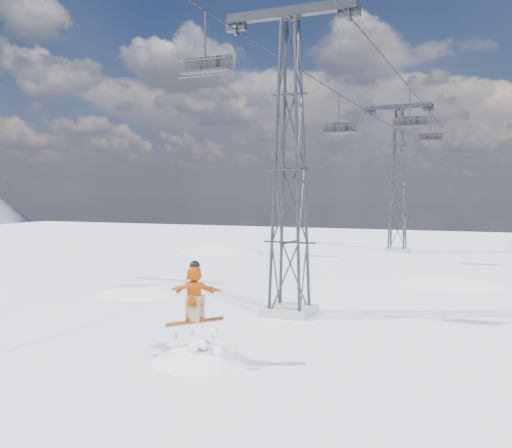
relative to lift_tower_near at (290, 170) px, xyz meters
The scene contains 10 objects.
ground 9.72m from the lift_tower_near, 95.71° to the right, with size 120.00×120.00×0.00m, color white.
snow_terrain 20.81m from the lift_tower_near, 112.81° to the left, with size 39.00×37.00×22.00m.
lift_tower_near is the anchor object (origin of this frame).
lift_tower_far 25.00m from the lift_tower_near, 90.00° to the left, with size 5.20×1.80×11.43m.
haul_cables 12.70m from the lift_tower_near, 90.00° to the left, with size 4.46×51.00×0.06m.
snowboarder_jump 9.69m from the lift_tower_near, 92.09° to the right, with size 4.40×4.40×6.75m.
lift_chair_near 4.83m from the lift_tower_near, 131.93° to the right, with size 1.86×0.54×2.31m.
lift_chair_mid 15.76m from the lift_tower_near, 81.78° to the left, with size 2.02×0.58×2.50m.
lift_chair_far 15.96m from the lift_tower_near, 98.09° to the left, with size 2.18×0.63×2.70m.
lift_chair_extra 27.19m from the lift_tower_near, 85.32° to the left, with size 1.88×0.54×2.33m.
Camera 1 is at (7.96, -12.12, 4.60)m, focal length 40.00 mm.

